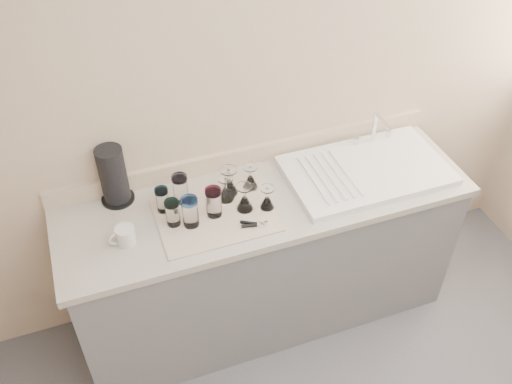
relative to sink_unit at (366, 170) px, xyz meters
name	(u,v)px	position (x,y,z in m)	size (l,w,h in m)	color
room_envelope	(428,300)	(-0.55, -1.20, 0.64)	(3.54, 3.50, 2.52)	#525257
counter_unit	(265,258)	(-0.55, 0.00, -0.47)	(2.06, 0.62, 0.90)	slate
sink_unit	(366,170)	(0.00, 0.00, 0.00)	(0.82, 0.50, 0.22)	white
dish_towel	(215,215)	(-0.83, -0.04, -0.02)	(0.55, 0.42, 0.01)	silver
tumbler_teal	(162,200)	(-1.05, 0.08, 0.05)	(0.06, 0.06, 0.13)	white
tumbler_cyan	(180,189)	(-0.95, 0.11, 0.07)	(0.08, 0.08, 0.15)	white
tumbler_magenta	(173,213)	(-1.02, -0.03, 0.06)	(0.07, 0.07, 0.14)	white
tumbler_blue	(190,212)	(-0.95, -0.06, 0.07)	(0.08, 0.08, 0.16)	white
tumbler_lavender	(214,202)	(-0.83, -0.04, 0.07)	(0.08, 0.08, 0.15)	white
goblet_back_left	(229,185)	(-0.71, 0.08, 0.04)	(0.08, 0.08, 0.15)	white
goblet_back_right	(250,180)	(-0.60, 0.09, 0.03)	(0.07, 0.07, 0.13)	white
goblet_front_left	(245,201)	(-0.68, -0.05, 0.04)	(0.08, 0.08, 0.14)	white
goblet_front_right	(267,201)	(-0.58, -0.08, 0.03)	(0.07, 0.07, 0.12)	white
goblet_extra	(226,192)	(-0.74, 0.05, 0.03)	(0.07, 0.07, 0.13)	white
can_opener	(254,224)	(-0.68, -0.17, 0.00)	(0.12, 0.08, 0.02)	silver
white_mug	(125,236)	(-1.25, -0.07, 0.03)	(0.13, 0.10, 0.09)	silver
paper_towel_roll	(113,176)	(-1.24, 0.23, 0.13)	(0.16, 0.16, 0.30)	black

